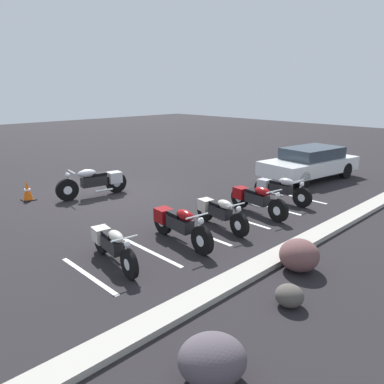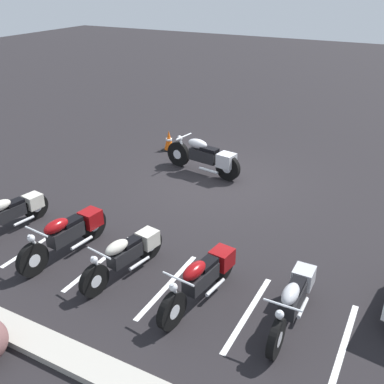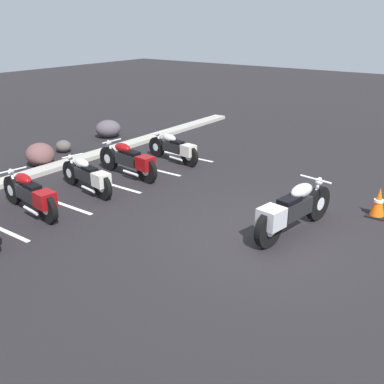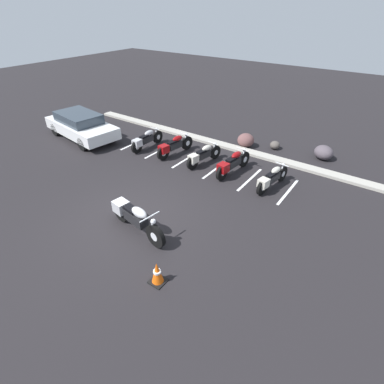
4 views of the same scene
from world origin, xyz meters
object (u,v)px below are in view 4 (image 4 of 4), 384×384
at_px(parked_bike_0, 146,140).
at_px(parked_bike_1, 174,146).
at_px(traffic_cone, 157,273).
at_px(parked_bike_2, 203,155).
at_px(landscape_rock_0, 275,145).
at_px(motorcycle_silver_featured, 134,217).
at_px(car_white, 81,125).
at_px(landscape_rock_1, 324,152).
at_px(parked_bike_3, 232,163).
at_px(parked_bike_4, 272,178).
at_px(landscape_rock_2, 246,140).

bearing_deg(parked_bike_0, parked_bike_1, -83.08).
bearing_deg(parked_bike_1, traffic_cone, -137.17).
relative_size(parked_bike_2, landscape_rock_0, 4.17).
xyz_separation_m(parked_bike_0, parked_bike_1, (1.54, 0.19, 0.02)).
distance_m(parked_bike_2, landscape_rock_0, 3.89).
height_order(motorcycle_silver_featured, parked_bike_1, motorcycle_silver_featured).
bearing_deg(parked_bike_2, car_white, 108.90).
height_order(landscape_rock_1, traffic_cone, traffic_cone).
bearing_deg(landscape_rock_1, parked_bike_2, -138.91).
relative_size(parked_bike_2, traffic_cone, 3.14).
distance_m(parked_bike_3, parked_bike_4, 1.77).
relative_size(landscape_rock_0, landscape_rock_1, 0.56).
xyz_separation_m(parked_bike_2, landscape_rock_0, (1.94, 3.36, -0.24)).
relative_size(parked_bike_1, landscape_rock_2, 2.72).
height_order(parked_bike_0, parked_bike_4, parked_bike_0).
bearing_deg(landscape_rock_1, parked_bike_1, -147.87).
relative_size(parked_bike_3, car_white, 0.50).
relative_size(parked_bike_4, landscape_rock_0, 4.12).
relative_size(parked_bike_1, landscape_rock_1, 2.47).
bearing_deg(parked_bike_3, landscape_rock_1, -30.56).
relative_size(motorcycle_silver_featured, landscape_rock_1, 2.78).
relative_size(parked_bike_0, landscape_rock_1, 2.38).
bearing_deg(parked_bike_1, parked_bike_0, 104.63).
xyz_separation_m(parked_bike_1, parked_bike_2, (1.60, -0.00, -0.03)).
relative_size(parked_bike_1, parked_bike_3, 0.98).
bearing_deg(parked_bike_4, parked_bike_0, 99.07).
distance_m(motorcycle_silver_featured, traffic_cone, 2.22).
bearing_deg(parked_bike_4, landscape_rock_2, 49.71).
bearing_deg(parked_bike_1, parked_bike_2, -82.48).
bearing_deg(parked_bike_1, car_white, 109.82).
height_order(parked_bike_3, car_white, car_white).
bearing_deg(landscape_rock_2, parked_bike_3, -74.30).
distance_m(parked_bike_0, landscape_rock_1, 8.20).
height_order(parked_bike_2, parked_bike_3, parked_bike_3).
relative_size(parked_bike_1, parked_bike_2, 1.07).
height_order(parked_bike_1, landscape_rock_2, parked_bike_1).
bearing_deg(landscape_rock_2, landscape_rock_0, 24.27).
distance_m(landscape_rock_0, traffic_cone, 9.46).
height_order(car_white, traffic_cone, car_white).
height_order(parked_bike_1, landscape_rock_0, parked_bike_1).
relative_size(parked_bike_0, parked_bike_1, 0.96).
relative_size(parked_bike_0, landscape_rock_2, 2.62).
relative_size(landscape_rock_2, traffic_cone, 1.23).
bearing_deg(traffic_cone, motorcycle_silver_featured, 148.93).
height_order(landscape_rock_0, landscape_rock_1, landscape_rock_1).
height_order(parked_bike_0, landscape_rock_0, parked_bike_0).
relative_size(motorcycle_silver_featured, parked_bike_1, 1.12).
xyz_separation_m(parked_bike_1, parked_bike_4, (4.81, -0.15, -0.03)).
height_order(motorcycle_silver_featured, landscape_rock_1, motorcycle_silver_featured).
height_order(parked_bike_1, parked_bike_4, parked_bike_1).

